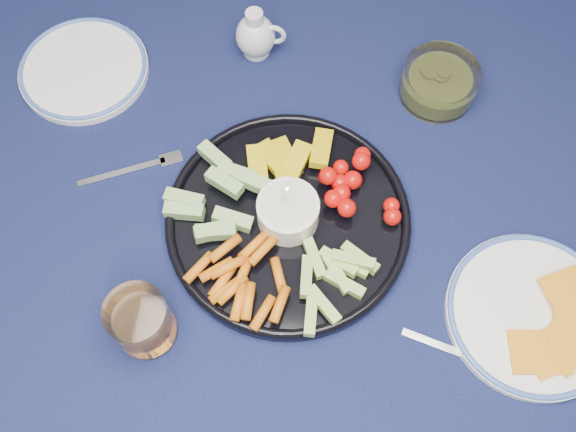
# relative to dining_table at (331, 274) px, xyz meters

# --- Properties ---
(dining_table) EXTENTS (1.67, 1.07, 0.75)m
(dining_table) POSITION_rel_dining_table_xyz_m (0.00, 0.00, 0.00)
(dining_table) COLOR #482C18
(dining_table) RESTS_ON ground
(crudite_platter) EXTENTS (0.35, 0.35, 0.11)m
(crudite_platter) POSITION_rel_dining_table_xyz_m (-0.07, 0.04, 0.11)
(crudite_platter) COLOR black
(crudite_platter) RESTS_ON dining_table
(creamer_pitcher) EXTENTS (0.08, 0.06, 0.09)m
(creamer_pitcher) POSITION_rel_dining_table_xyz_m (-0.16, 0.34, 0.13)
(creamer_pitcher) COLOR silver
(creamer_pitcher) RESTS_ON dining_table
(pickle_bowl) EXTENTS (0.12, 0.12, 0.06)m
(pickle_bowl) POSITION_rel_dining_table_xyz_m (0.14, 0.29, 0.11)
(pickle_bowl) COLOR white
(pickle_bowl) RESTS_ON dining_table
(cheese_plate) EXTENTS (0.23, 0.23, 0.03)m
(cheese_plate) POSITION_rel_dining_table_xyz_m (0.27, -0.06, 0.10)
(cheese_plate) COLOR white
(cheese_plate) RESTS_ON dining_table
(juice_tumbler) EXTENTS (0.08, 0.08, 0.09)m
(juice_tumbler) POSITION_rel_dining_table_xyz_m (-0.24, -0.14, 0.13)
(juice_tumbler) COLOR white
(juice_tumbler) RESTS_ON dining_table
(fork_left) EXTENTS (0.15, 0.08, 0.00)m
(fork_left) POSITION_rel_dining_table_xyz_m (-0.31, 0.10, 0.09)
(fork_left) COLOR silver
(fork_left) RESTS_ON dining_table
(fork_right) EXTENTS (0.16, 0.06, 0.00)m
(fork_right) POSITION_rel_dining_table_xyz_m (0.19, -0.13, 0.09)
(fork_right) COLOR silver
(fork_right) RESTS_ON dining_table
(side_plate_extra) EXTENTS (0.21, 0.21, 0.02)m
(side_plate_extra) POSITION_rel_dining_table_xyz_m (-0.43, 0.27, 0.10)
(side_plate_extra) COLOR white
(side_plate_extra) RESTS_ON dining_table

